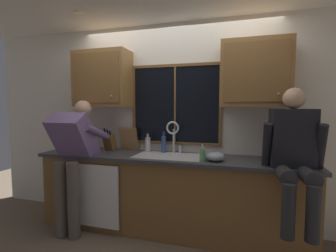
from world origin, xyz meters
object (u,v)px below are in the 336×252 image
Objects in this scene: knife_block at (110,142)px; bottle_green_glass at (164,144)px; soap_dispenser at (202,155)px; person_sitting_on_counter at (294,150)px; mixing_bowl at (215,157)px; person_standing at (73,152)px; cutting_board at (129,139)px; bottle_tall_clear at (148,144)px.

knife_block is 1.20× the size of bottle_green_glass.
soap_dispenser is 0.68m from bottle_green_glass.
person_sitting_on_counter reaches higher than mixing_bowl.
cutting_board is at bearing 49.99° from person_standing.
bottle_green_glass is at bearing -2.84° from cutting_board.
knife_block is at bearing 63.25° from person_standing.
knife_block is at bearing -174.52° from bottle_green_glass.
person_sitting_on_counter is 0.87m from soap_dispenser.
person_sitting_on_counter reaches higher than bottle_tall_clear.
bottle_green_glass is at bearing 144.25° from soap_dispenser.
mixing_bowl is (1.63, 0.21, -0.00)m from person_standing.
knife_block is 0.73m from bottle_green_glass.
soap_dispenser is at bearing -14.23° from knife_block.
mixing_bowl is 0.92m from bottle_tall_clear.
knife_block is at bearing 169.55° from person_sitting_on_counter.
knife_block is at bearing 165.77° from soap_dispenser.
person_standing is at bearing -175.31° from soap_dispenser.
cutting_board is at bearing 165.62° from person_sitting_on_counter.
bottle_tall_clear is at bearing -170.94° from bottle_green_glass.
cutting_board is 1.14× the size of bottle_green_glass.
knife_block is 1.56× the size of mixing_bowl.
person_sitting_on_counter reaches higher than person_standing.
person_standing reaches higher than mixing_bowl.
bottle_tall_clear is (0.30, -0.06, -0.05)m from cutting_board.
bottle_green_glass is 0.21m from bottle_tall_clear.
cutting_board reaches higher than bottle_tall_clear.
person_standing is at bearing -172.51° from mixing_bowl.
knife_block is 1.42m from mixing_bowl.
cutting_board is 0.50m from bottle_green_glass.
knife_block and cutting_board have the same top height.
person_standing is 1.64m from mixing_bowl.
soap_dispenser is (1.05, -0.42, -0.08)m from cutting_board.
mixing_bowl is 0.84× the size of bottle_tall_clear.
person_standing is 5.14× the size of cutting_board.
mixing_bowl is (1.40, -0.23, -0.06)m from knife_block.
bottle_green_glass reaches higher than mixing_bowl.
knife_block is 0.53m from bottle_tall_clear.
bottle_tall_clear is at bearing 32.85° from person_standing.
person_sitting_on_counter is at bearing -12.33° from mixing_bowl.
cutting_board is at bearing 22.46° from knife_block.
soap_dispenser is at bearing -25.66° from bottle_tall_clear.
person_standing is 6.41× the size of bottle_tall_clear.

